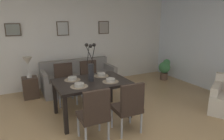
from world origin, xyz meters
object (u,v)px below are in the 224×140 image
Objects in this scene: dining_chair_near_left at (94,113)px; table_lamp at (28,63)px; bowl_near_left at (79,84)px; bowl_far_right at (101,74)px; sofa at (79,80)px; framed_picture_left at (13,30)px; dining_table at (91,85)px; framed_picture_right at (104,28)px; bowl_far_left at (111,80)px; side_table at (30,88)px; centerpiece_vase at (91,67)px; dining_chair_near_right at (65,81)px; framed_picture_center at (63,29)px; dining_chair_far_left at (129,105)px; potted_plant at (165,68)px; dining_chair_far_right at (90,78)px; bowl_near_right at (72,78)px.

table_lamp is at bearing 106.37° from dining_chair_near_left.
bowl_far_right is at bearing 35.02° from bowl_near_left.
sofa is 5.30× the size of framed_picture_left.
framed_picture_right reaches higher than dining_table.
bowl_near_left is 2.63m from framed_picture_left.
bowl_far_left is (0.63, 0.00, 0.00)m from bowl_near_left.
bowl_near_left is 1.93m from table_lamp.
framed_picture_right reaches higher than side_table.
centerpiece_vase is 1.95× the size of framed_picture_right.
framed_picture_center is at bearing 75.55° from dining_chair_near_right.
centerpiece_vase reaches higher than dining_table.
dining_chair_far_left is (0.64, -1.79, 0.00)m from dining_chair_near_right.
framed_picture_right reaches higher than potted_plant.
framed_picture_center is at bearing -180.00° from framed_picture_right.
potted_plant is (2.98, -0.85, -1.28)m from framed_picture_center.
framed_picture_left is at bearing 120.60° from dining_table.
bowl_near_left is 2.00m from side_table.
framed_picture_left is (-0.22, 0.51, 1.39)m from side_table.
dining_chair_far_right is at bearing 70.49° from dining_table.
dining_chair_near_left is 3.89m from potted_plant.
side_table is at bearing 134.31° from bowl_far_right.
dining_chair_far_left is 1.79m from dining_chair_far_right.
side_table is (-1.34, 2.46, -0.25)m from dining_chair_far_left.
potted_plant is at bearing 38.77° from dining_chair_far_left.
dining_chair_near_left reaches higher than bowl_far_right.
bowl_far_left is at bearing -87.59° from sofa.
dining_chair_near_left is 2.57m from side_table.
table_lamp is 1.36m from framed_picture_center.
side_table is 1.79m from framed_picture_center.
centerpiece_vase reaches higher than sofa.
dining_table reaches higher than side_table.
sofa is 1.76m from framed_picture_right.
bowl_near_right is at bearing 145.22° from centerpiece_vase.
framed_picture_center is (-0.00, 2.09, 1.00)m from dining_table.
framed_picture_center is at bearing 26.71° from table_lamp.
potted_plant is (2.66, 1.02, -0.41)m from bowl_far_right.
bowl_far_right is at bearing -116.23° from framed_picture_right.
sofa is (0.54, 0.70, -0.23)m from dining_chair_near_right.
dining_chair_far_right is 1.09m from centerpiece_vase.
potted_plant is (2.66, 1.46, -0.41)m from bowl_far_left.
table_lamp reaches higher than sofa.
dining_chair_far_left is 1.77× the size of side_table.
centerpiece_vase is 1.44× the size of table_lamp.
dining_chair_near_right is 1.31m from bowl_far_left.
potted_plant is at bearing -4.83° from table_lamp.
dining_chair_near_left is 0.48× the size of sofa.
bowl_far_right is 2.58m from framed_picture_left.
bowl_near_right is 0.45× the size of framed_picture_right.
framed_picture_right is (0.91, 1.18, 1.14)m from dining_chair_far_right.
dining_chair_far_right is 1.54m from table_lamp.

